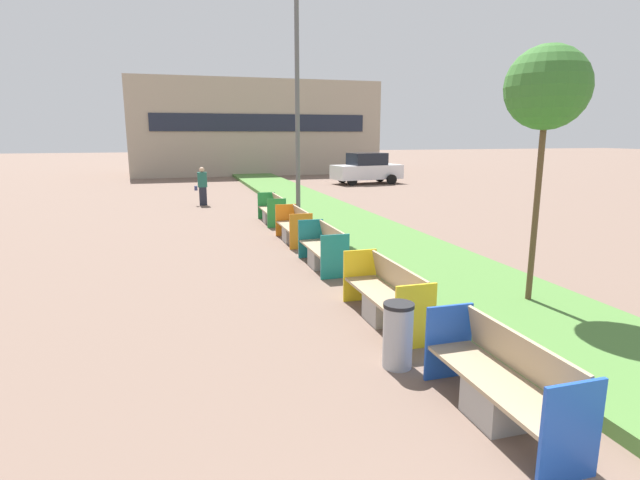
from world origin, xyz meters
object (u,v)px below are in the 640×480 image
Objects in this scene: bench_blue_frame at (501,388)px; sapling_tree_near at (547,89)px; litter_bin at (398,335)px; pedestrian_walking at (202,186)px; bench_yellow_frame at (386,299)px; bench_green_frame at (272,212)px; bench_orange_frame at (294,229)px; bench_teal_frame at (323,251)px; street_lamp_post at (297,94)px; parked_car_distant at (367,169)px.

sapling_tree_near reaches higher than bench_blue_frame.
litter_bin is 0.54× the size of pedestrian_walking.
bench_yellow_frame is 1.38× the size of pedestrian_walking.
bench_blue_frame and bench_green_frame have the same top height.
litter_bin is (-0.51, -1.53, 0.06)m from bench_yellow_frame.
pedestrian_walking is at bearing 95.35° from litter_bin.
bench_orange_frame is 2.20× the size of litter_bin.
street_lamp_post is at bearing 82.79° from bench_teal_frame.
bench_yellow_frame reaches higher than litter_bin.
parked_car_distant reaches higher than bench_yellow_frame.
bench_green_frame is at bearing 87.39° from litter_bin.
pedestrian_walking is at bearing 103.69° from bench_orange_frame.
bench_blue_frame is at bearing -89.99° from bench_green_frame.
bench_orange_frame is 4.36m from street_lamp_post.
street_lamp_post is at bearing -67.24° from pedestrian_walking.
street_lamp_post is 7.60m from pedestrian_walking.
bench_teal_frame is at bearing 125.48° from sapling_tree_near.
litter_bin is at bearing -156.01° from sapling_tree_near.
litter_bin is (-0.51, -7.88, 0.07)m from bench_orange_frame.
sapling_tree_near is at bearing 23.99° from litter_bin.
litter_bin is at bearing -95.75° from bench_teal_frame.
pedestrian_walking is 0.37× the size of parked_car_distant.
bench_teal_frame is at bearing -89.99° from bench_green_frame.
bench_teal_frame is 1.22× the size of pedestrian_walking.
street_lamp_post reaches higher than bench_yellow_frame.
sapling_tree_near reaches higher than pedestrian_walking.
sapling_tree_near is at bearing -75.00° from bench_green_frame.
sapling_tree_near reaches higher than bench_yellow_frame.
parked_car_distant is (7.55, 13.18, -3.27)m from street_lamp_post.
litter_bin is 0.20× the size of parked_car_distant.
street_lamp_post is (0.61, -1.20, 3.82)m from bench_green_frame.
bench_blue_frame is 2.36× the size of litter_bin.
bench_orange_frame is at bearing 90.02° from bench_teal_frame.
sapling_tree_near is (1.99, -8.51, -0.52)m from street_lamp_post.
bench_orange_frame is 0.43× the size of parked_car_distant.
sapling_tree_near is (2.60, -3.65, 3.29)m from bench_teal_frame.
street_lamp_post is (0.61, 8.36, 3.81)m from bench_yellow_frame.
sapling_tree_near reaches higher than bench_green_frame.
bench_yellow_frame is at bearing -118.77° from parked_car_distant.
bench_green_frame is 0.44× the size of sapling_tree_near.
parked_car_distant is (8.16, 18.04, 0.55)m from bench_teal_frame.
bench_yellow_frame is at bearing 71.58° from litter_bin.
bench_yellow_frame is 9.20m from street_lamp_post.
bench_yellow_frame is at bearing 176.74° from sapling_tree_near.
bench_yellow_frame and bench_green_frame have the same top height.
bench_blue_frame is at bearing -132.66° from sapling_tree_near.
sapling_tree_near is at bearing -112.41° from parked_car_distant.
bench_teal_frame is 6.06m from bench_green_frame.
bench_teal_frame reaches higher than litter_bin.
bench_yellow_frame is 9.56m from bench_green_frame.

